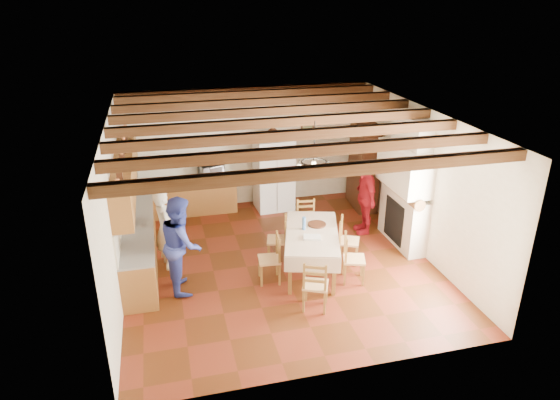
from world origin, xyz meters
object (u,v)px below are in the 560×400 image
object	(u,v)px
person_woman_red	(365,197)
person_man	(165,229)
dining_table	(312,236)
chair_left_far	(277,239)
microwave	(211,171)
chair_end_near	(316,284)
chair_left_near	(269,258)
person_woman_blue	(181,244)
refrigerator	(274,174)
hutch	(364,166)
chair_end_far	(307,222)
chair_right_far	(349,240)
chair_right_near	(354,258)

from	to	relation	value
person_woman_red	person_man	bearing A→B (deg)	-79.06
dining_table	chair_left_far	world-z (taller)	chair_left_far
chair_left_far	microwave	world-z (taller)	microwave
dining_table	chair_end_near	size ratio (longest dim) A/B	2.20
chair_left_near	person_man	bearing A→B (deg)	-113.68
chair_left_near	person_woman_blue	bearing A→B (deg)	-90.10
chair_left_far	chair_left_near	bearing A→B (deg)	-9.32
refrigerator	dining_table	world-z (taller)	refrigerator
hutch	person_woman_blue	distance (m)	5.42
hutch	person_woman_red	distance (m)	1.51
microwave	chair_left_far	bearing A→B (deg)	-90.71
hutch	microwave	xyz separation A→B (m)	(-3.72, 0.63, -0.03)
refrigerator	chair_end_far	bearing A→B (deg)	-85.67
hutch	person_woman_blue	xyz separation A→B (m)	(-4.66, -2.76, -0.18)
chair_left_far	dining_table	bearing A→B (deg)	60.03
hutch	chair_right_far	xyz separation A→B (m)	(-1.37, -2.60, -0.60)
person_man	person_woman_blue	world-z (taller)	person_woman_blue
hutch	chair_end_far	size ratio (longest dim) A/B	2.25
hutch	chair_end_far	world-z (taller)	hutch
person_man	person_woman_blue	xyz separation A→B (m)	(0.26, -0.88, 0.09)
dining_table	person_woman_blue	distance (m)	2.47
hutch	dining_table	size ratio (longest dim) A/B	1.02
dining_table	chair_end_far	distance (m)	1.22
refrigerator	chair_end_near	size ratio (longest dim) A/B	1.88
chair_left_far	person_man	bearing A→B (deg)	-83.27
dining_table	chair_right_far	bearing A→B (deg)	9.99
chair_left_far	chair_end_near	world-z (taller)	same
person_woman_red	chair_left_far	bearing A→B (deg)	-65.58
microwave	refrigerator	bearing A→B (deg)	-27.26
chair_left_far	chair_end_far	bearing A→B (deg)	141.95
chair_left_near	chair_right_near	bearing A→B (deg)	82.42
chair_right_near	person_woman_blue	size ratio (longest dim) A/B	0.53
chair_right_far	person_man	bearing A→B (deg)	104.11
chair_left_near	microwave	world-z (taller)	microwave
person_woman_blue	chair_right_far	bearing A→B (deg)	-89.06
chair_left_near	hutch	bearing A→B (deg)	139.61
dining_table	chair_end_far	bearing A→B (deg)	77.31
dining_table	person_woman_red	size ratio (longest dim) A/B	1.24
person_woman_blue	microwave	world-z (taller)	person_woman_blue
chair_end_near	person_man	xyz separation A→B (m)	(-2.41, 2.10, 0.33)
chair_end_far	person_woman_red	world-z (taller)	person_woman_red
chair_left_near	chair_right_far	size ratio (longest dim) A/B	1.00
dining_table	chair_end_far	size ratio (longest dim) A/B	2.20
refrigerator	microwave	xyz separation A→B (m)	(-1.52, 0.21, 0.15)
chair_left_near	person_woman_red	xyz separation A→B (m)	(2.56, 1.53, 0.37)
hutch	dining_table	world-z (taller)	hutch
chair_right_near	person_woman_blue	world-z (taller)	person_woman_blue
hutch	chair_left_far	world-z (taller)	hutch
hutch	chair_end_near	bearing A→B (deg)	-117.69
chair_left_near	chair_end_far	world-z (taller)	same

